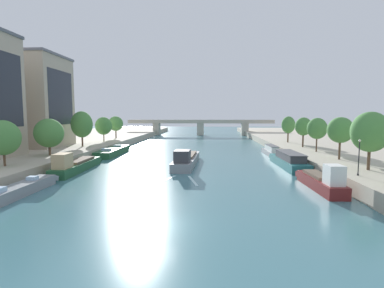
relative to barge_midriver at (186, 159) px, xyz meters
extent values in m
plane|color=#42757F|center=(0.11, -28.19, -0.99)|extent=(400.00, 400.00, 0.00)
cube|color=#B2A893|center=(-36.69, 26.81, -0.10)|extent=(36.00, 170.00, 1.78)
cube|color=#B2A893|center=(36.91, 26.81, -0.10)|extent=(36.00, 170.00, 1.78)
cube|color=gray|center=(0.02, 0.50, -0.34)|extent=(3.81, 16.68, 1.30)
cube|color=gray|center=(0.39, 9.12, -0.21)|extent=(3.00, 1.39, 1.02)
cube|color=gray|center=(0.02, 0.50, 0.34)|extent=(3.87, 16.68, 0.06)
cube|color=#38383D|center=(-0.22, -5.13, 1.28)|extent=(2.47, 3.41, 1.82)
cube|color=black|center=(-0.15, -3.46, 1.55)|extent=(1.86, 0.11, 0.51)
cube|color=brown|center=(0.09, 2.15, 0.55)|extent=(2.79, 8.71, 0.36)
cylinder|color=#232328|center=(0.27, -4.49, 0.92)|extent=(0.07, 0.07, 1.10)
cube|color=silver|center=(1.77, -12.16, -0.97)|extent=(1.75, 5.92, 0.03)
cube|color=silver|center=(-1.83, -12.00, -0.97)|extent=(2.24, 5.81, 0.03)
cube|color=gray|center=(-16.36, -20.44, -0.43)|extent=(2.17, 11.16, 1.11)
cube|color=gray|center=(-16.31, -14.52, -0.32)|extent=(1.99, 1.25, 0.92)
cube|color=gray|center=(-16.36, -20.44, 0.15)|extent=(2.21, 11.16, 0.06)
cube|color=#9EBCD6|center=(-16.34, -17.99, 0.38)|extent=(1.05, 0.91, 0.40)
cube|color=#235633|center=(-16.37, -6.28, -0.38)|extent=(2.83, 13.91, 1.21)
cube|color=#235633|center=(-16.56, 0.99, -0.26)|extent=(2.38, 1.31, 0.97)
cube|color=#235633|center=(-16.37, -6.28, 0.25)|extent=(2.88, 13.91, 0.06)
cube|color=tan|center=(-16.25, -10.99, 1.30)|extent=(1.93, 2.82, 2.03)
cube|color=black|center=(-16.29, -9.60, 1.60)|extent=(1.48, 0.07, 0.57)
cube|color=brown|center=(-16.41, -4.90, 0.46)|extent=(2.12, 7.25, 0.36)
cylinder|color=#232328|center=(-15.90, -10.43, 0.83)|extent=(0.07, 0.07, 1.10)
cube|color=#235633|center=(-17.01, 12.93, -0.35)|extent=(3.64, 15.77, 1.28)
cube|color=#235633|center=(-17.18, 21.13, -0.22)|extent=(3.18, 1.33, 1.01)
cube|color=#235633|center=(-17.01, 12.93, 0.32)|extent=(3.71, 15.77, 0.06)
cube|color=#9EBCD6|center=(-17.08, 16.38, 0.55)|extent=(1.68, 0.93, 0.40)
cube|color=#9EBCD6|center=(-16.92, 8.53, 0.59)|extent=(1.85, 1.14, 0.48)
cylinder|color=#232328|center=(-16.41, 8.23, 0.90)|extent=(0.07, 0.07, 1.10)
cube|color=maroon|center=(16.81, -15.74, -0.36)|extent=(2.47, 10.18, 1.25)
cube|color=maroon|center=(16.65, -10.33, -0.24)|extent=(2.10, 1.32, 0.99)
cube|color=maroon|center=(16.81, -15.74, 0.29)|extent=(2.51, 10.18, 0.06)
cube|color=white|center=(16.91, -19.18, 1.37)|extent=(1.69, 2.07, 2.10)
cube|color=black|center=(16.88, -18.16, 1.68)|extent=(1.31, 0.07, 0.59)
cube|color=brown|center=(16.78, -14.73, 0.50)|extent=(1.85, 5.31, 0.36)
cylinder|color=#232328|center=(17.23, -18.77, 0.87)|extent=(0.07, 0.07, 1.10)
cube|color=#23666B|center=(17.04, -0.80, -0.35)|extent=(3.38, 14.14, 1.28)
cube|color=#23666B|center=(16.87, 6.58, -0.22)|extent=(2.91, 1.33, 1.01)
cube|color=#23666B|center=(17.04, -0.80, 0.32)|extent=(3.44, 14.14, 0.06)
cube|color=#38383D|center=(17.06, -1.51, 0.91)|extent=(2.71, 9.06, 1.13)
cube|color=#4C4C51|center=(17.06, -1.51, 1.52)|extent=(2.90, 9.34, 0.08)
cylinder|color=#232328|center=(17.60, -5.01, 0.90)|extent=(0.07, 0.07, 1.10)
cube|color=gray|center=(17.01, 13.35, -0.51)|extent=(2.05, 10.71, 0.96)
cube|color=gray|center=(16.89, 19.03, -0.42)|extent=(1.76, 1.24, 0.84)
cube|color=gray|center=(17.01, 13.35, 0.00)|extent=(2.09, 10.71, 0.06)
cube|color=white|center=(17.02, 12.81, 0.59)|extent=(1.64, 6.86, 1.14)
cube|color=#4C4C51|center=(17.02, 12.81, 1.20)|extent=(1.75, 7.07, 0.08)
cylinder|color=#232328|center=(17.35, 10.15, 0.58)|extent=(0.07, 0.07, 1.10)
cylinder|color=brown|center=(-23.34, -12.68, 2.06)|extent=(0.31, 0.31, 2.52)
ellipsoid|color=#4C8942|center=(-23.34, -12.68, 4.59)|extent=(4.33, 4.33, 4.64)
cylinder|color=brown|center=(-23.09, -1.74, 2.01)|extent=(0.39, 0.39, 2.42)
ellipsoid|color=#4C8942|center=(-23.09, -1.74, 4.55)|extent=(4.78, 4.78, 4.86)
cylinder|color=brown|center=(-23.43, 12.22, 2.41)|extent=(0.35, 0.35, 3.23)
ellipsoid|color=#4C8942|center=(-23.43, 12.22, 5.57)|extent=(4.52, 4.52, 5.62)
cylinder|color=brown|center=(-23.15, 24.67, 2.17)|extent=(0.26, 0.26, 2.76)
ellipsoid|color=#4C8942|center=(-23.15, 24.67, 4.79)|extent=(4.21, 4.21, 4.52)
cylinder|color=brown|center=(-23.61, 36.18, 2.33)|extent=(0.36, 0.36, 3.07)
ellipsoid|color=#4C8942|center=(-23.61, 36.18, 5.05)|extent=(4.26, 4.26, 4.30)
cylinder|color=brown|center=(23.64, -12.77, 2.48)|extent=(0.37, 0.37, 3.37)
ellipsoid|color=#4C8942|center=(23.64, -12.77, 5.52)|extent=(4.52, 4.52, 4.96)
cylinder|color=brown|center=(23.81, -3.97, 2.51)|extent=(0.31, 0.31, 3.43)
ellipsoid|color=#4C8942|center=(23.81, -3.97, 5.31)|extent=(3.84, 3.84, 3.93)
cylinder|color=brown|center=(23.78, 5.81, 2.41)|extent=(0.26, 0.26, 3.23)
ellipsoid|color=#4C8942|center=(23.78, 5.81, 5.10)|extent=(3.58, 3.58, 3.91)
cylinder|color=brown|center=(23.79, 13.97, 2.45)|extent=(0.34, 0.34, 3.31)
ellipsoid|color=#4C8942|center=(23.79, 13.97, 5.16)|extent=(3.45, 3.45, 3.84)
cylinder|color=brown|center=(23.48, 24.96, 2.39)|extent=(0.34, 0.34, 3.20)
ellipsoid|color=#4C8942|center=(23.48, 24.96, 5.14)|extent=(3.29, 3.29, 4.19)
cylinder|color=black|center=(20.67, -16.41, 2.70)|extent=(0.11, 0.11, 3.81)
sphere|color=#EAE5C6|center=(20.67, -16.41, 4.74)|extent=(0.28, 0.28, 0.28)
cylinder|color=black|center=(20.67, -16.41, 0.89)|extent=(0.22, 0.22, 0.20)
cube|color=#232833|center=(-27.87, -5.14, 11.55)|extent=(0.04, 8.26, 11.73)
cube|color=#B2A38E|center=(-35.03, 12.10, 10.29)|extent=(14.62, 12.86, 18.99)
cube|color=slate|center=(-35.03, 12.10, 20.04)|extent=(15.06, 13.24, 0.50)
cube|color=#232833|center=(-27.71, 12.10, 11.24)|extent=(0.04, 10.28, 11.40)
cube|color=#ADA899|center=(0.11, 77.05, 4.34)|extent=(61.60, 4.40, 0.60)
cube|color=#ADA899|center=(0.11, 75.05, 5.09)|extent=(61.60, 0.30, 0.90)
cube|color=#ADA899|center=(0.11, 79.05, 5.09)|extent=(61.60, 0.30, 0.90)
cube|color=#ADA899|center=(-18.69, 77.05, 1.52)|extent=(2.80, 3.60, 5.03)
cube|color=#ADA899|center=(0.11, 77.05, 1.52)|extent=(2.80, 3.60, 5.03)
cube|color=#ADA899|center=(18.91, 77.05, 1.52)|extent=(2.80, 3.60, 5.03)
camera|label=1|loc=(3.90, -50.69, 7.60)|focal=28.06mm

